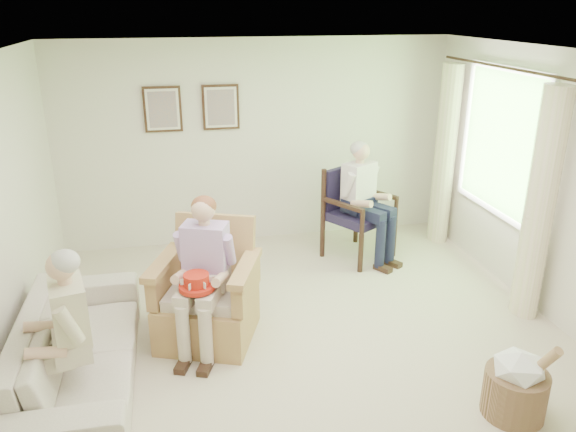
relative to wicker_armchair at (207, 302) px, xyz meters
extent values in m
plane|color=beige|center=(0.86, -0.46, -0.35)|extent=(5.50, 5.50, 0.00)
cube|color=silver|center=(0.86, 2.29, 0.95)|extent=(5.00, 0.04, 2.60)
cube|color=silver|center=(3.36, -0.46, 0.95)|extent=(0.04, 5.50, 2.60)
cube|color=white|center=(0.86, -0.46, 2.25)|extent=(5.00, 5.50, 0.02)
cube|color=#2D6B23|center=(3.33, 0.74, 1.20)|extent=(0.02, 1.40, 1.50)
cube|color=white|center=(3.32, 0.74, 1.98)|extent=(0.04, 1.52, 0.06)
cube|color=white|center=(3.32, 0.74, 0.42)|extent=(0.04, 1.52, 0.06)
cylinder|color=#382114|center=(3.23, 0.74, 2.00)|extent=(0.03, 2.50, 0.03)
cylinder|color=#F5DFBF|center=(3.19, -0.24, 0.80)|extent=(0.34, 0.34, 2.30)
cylinder|color=#F5DFBF|center=(3.19, 1.72, 0.80)|extent=(0.34, 0.34, 2.30)
cube|color=#382114|center=(-0.29, 2.26, 1.43)|extent=(0.45, 0.03, 0.55)
cube|color=silver|center=(-0.29, 2.24, 1.43)|extent=(0.39, 0.01, 0.49)
cube|color=tan|center=(-0.29, 2.23, 1.43)|extent=(0.33, 0.01, 0.43)
cube|color=#382114|center=(0.41, 2.26, 1.43)|extent=(0.45, 0.03, 0.55)
cube|color=silver|center=(0.41, 2.24, 1.43)|extent=(0.39, 0.01, 0.49)
cube|color=tan|center=(0.41, 2.23, 1.43)|extent=(0.33, 0.01, 0.43)
cube|color=#A5784E|center=(0.00, -0.04, -0.14)|extent=(0.83, 0.81, 0.43)
cube|color=beige|center=(0.00, -0.07, 0.13)|extent=(0.64, 0.62, 0.10)
cube|color=#A5784E|center=(0.00, 0.30, 0.43)|extent=(0.76, 0.23, 0.65)
cube|color=#A5784E|center=(-0.38, -0.04, 0.25)|extent=(0.10, 0.74, 0.31)
cube|color=#A5784E|center=(0.38, -0.04, 0.25)|extent=(0.10, 0.74, 0.31)
cylinder|color=black|center=(1.65, 1.11, -0.11)|extent=(0.06, 0.06, 0.48)
cylinder|color=black|center=(2.30, 1.11, -0.11)|extent=(0.06, 0.06, 0.48)
cylinder|color=black|center=(1.65, 1.72, -0.11)|extent=(0.06, 0.06, 0.48)
cylinder|color=black|center=(2.30, 1.72, -0.11)|extent=(0.06, 0.06, 0.48)
cube|color=#1F1937|center=(1.97, 1.42, 0.18)|extent=(0.63, 0.61, 0.11)
cube|color=#1F1937|center=(1.97, 1.71, 0.47)|extent=(0.59, 0.08, 0.54)
imported|color=beige|center=(-1.09, -0.52, -0.02)|extent=(2.24, 0.88, 0.66)
cube|color=#C4B39E|center=(0.00, -0.07, 0.29)|extent=(0.40, 0.26, 0.16)
cube|color=#C29CDD|center=(0.00, -0.05, 0.57)|extent=(0.39, 0.24, 0.46)
sphere|color=#DDAD8E|center=(0.00, -0.06, 0.94)|extent=(0.21, 0.21, 0.21)
ellipsoid|color=brown|center=(0.00, -0.03, 0.97)|extent=(0.22, 0.22, 0.18)
cube|color=#C4B39E|center=(-0.10, -0.29, 0.24)|extent=(0.14, 0.44, 0.13)
cube|color=#C4B39E|center=(0.10, -0.29, 0.24)|extent=(0.14, 0.44, 0.13)
cylinder|color=#C4B39E|center=(-0.10, -0.49, -0.05)|extent=(0.12, 0.12, 0.55)
cylinder|color=#C4B39E|center=(0.10, -0.49, -0.05)|extent=(0.12, 0.12, 0.55)
cube|color=#181B35|center=(1.97, 1.42, 0.35)|extent=(0.40, 0.26, 0.16)
cube|color=white|center=(1.97, 1.44, 0.63)|extent=(0.39, 0.24, 0.46)
sphere|color=#DDAD8E|center=(1.97, 1.43, 1.00)|extent=(0.21, 0.21, 0.21)
ellipsoid|color=#B7B2AD|center=(1.97, 1.45, 1.02)|extent=(0.22, 0.22, 0.18)
cube|color=#181B35|center=(1.87, 1.20, 0.30)|extent=(0.14, 0.44, 0.13)
cube|color=#181B35|center=(2.07, 1.20, 0.30)|extent=(0.14, 0.44, 0.13)
cylinder|color=#181B35|center=(1.87, 1.00, -0.02)|extent=(0.12, 0.12, 0.60)
cylinder|color=#181B35|center=(2.07, 1.00, -0.02)|extent=(0.12, 0.12, 0.60)
cube|color=beige|center=(-1.09, -0.78, 0.21)|extent=(0.42, 0.26, 0.16)
cube|color=beige|center=(-1.09, -0.76, 0.49)|extent=(0.41, 0.24, 0.46)
sphere|color=#DDAD8E|center=(-1.09, -0.77, 0.86)|extent=(0.21, 0.21, 0.21)
ellipsoid|color=#B7B2AD|center=(-1.09, -0.75, 0.89)|extent=(0.22, 0.22, 0.18)
cube|color=beige|center=(-1.19, -1.00, 0.16)|extent=(0.14, 0.44, 0.13)
cube|color=beige|center=(-0.99, -1.00, 0.16)|extent=(0.14, 0.44, 0.13)
cylinder|color=beige|center=(-1.19, -1.20, -0.09)|extent=(0.12, 0.12, 0.46)
cylinder|color=beige|center=(-0.99, -1.20, -0.09)|extent=(0.12, 0.12, 0.46)
cylinder|color=red|center=(-0.09, -0.33, 0.34)|extent=(0.31, 0.31, 0.04)
cylinder|color=red|center=(-0.09, -0.33, 0.40)|extent=(0.22, 0.22, 0.12)
cube|color=white|center=(0.02, -0.33, 0.40)|extent=(0.04, 0.01, 0.05)
cube|color=white|center=(-0.04, -0.23, 0.40)|extent=(0.03, 0.04, 0.05)
cube|color=white|center=(-0.15, -0.23, 0.40)|extent=(0.03, 0.04, 0.05)
cube|color=white|center=(-0.21, -0.33, 0.40)|extent=(0.04, 0.01, 0.05)
cube|color=white|center=(-0.15, -0.43, 0.40)|extent=(0.03, 0.04, 0.05)
cube|color=white|center=(-0.04, -0.43, 0.40)|extent=(0.03, 0.04, 0.05)
cylinder|color=#9D7155|center=(2.21, -1.60, -0.17)|extent=(0.51, 0.51, 0.37)
ellipsoid|color=white|center=(2.21, -1.60, 0.07)|extent=(0.42, 0.42, 0.25)
cylinder|color=#A57F56|center=(2.31, -1.65, 0.07)|extent=(0.19, 0.34, 0.55)
camera|label=1|loc=(-0.22, -4.68, 2.62)|focal=35.00mm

